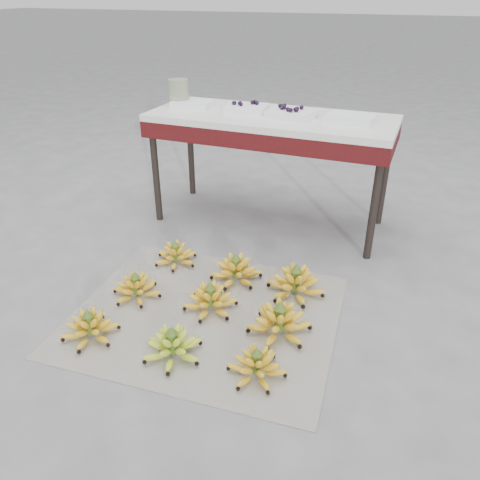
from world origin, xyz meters
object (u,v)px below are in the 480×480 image
at_px(tray_far_left, 193,104).
at_px(tray_right, 291,113).
at_px(bunch_front_right, 257,366).
at_px(glass_jar, 179,92).
at_px(bunch_back_center, 236,271).
at_px(bunch_front_center, 173,346).
at_px(newspaper_mat, 206,314).
at_px(tray_far_right, 350,118).
at_px(vendor_table, 271,128).
at_px(bunch_mid_right, 279,322).
at_px(tray_left, 246,108).
at_px(bunch_front_left, 90,327).
at_px(bunch_back_left, 176,255).
at_px(bunch_mid_center, 210,300).
at_px(bunch_back_right, 295,284).
at_px(bunch_mid_left, 137,288).

xyz_separation_m(tray_far_left, tray_right, (0.67, -0.03, 0.00)).
distance_m(bunch_front_right, tray_far_left, 1.84).
bearing_deg(glass_jar, bunch_back_center, -47.48).
height_order(bunch_front_center, tray_far_left, tray_far_left).
distance_m(bunch_front_right, glass_jar, 1.93).
xyz_separation_m(bunch_front_right, tray_right, (-0.30, 1.38, 0.69)).
relative_size(newspaper_mat, tray_far_right, 4.31).
xyz_separation_m(bunch_front_center, bunch_back_center, (0.02, 0.65, 0.00)).
relative_size(newspaper_mat, bunch_back_center, 4.25).
bearing_deg(bunch_back_center, bunch_front_right, -65.83).
height_order(vendor_table, glass_jar, glass_jar).
distance_m(bunch_mid_right, tray_left, 1.45).
height_order(bunch_front_center, tray_right, tray_right).
bearing_deg(bunch_front_left, bunch_back_left, 67.07).
relative_size(tray_far_left, tray_far_right, 0.91).
relative_size(bunch_front_left, bunch_back_left, 1.02).
bearing_deg(bunch_back_center, bunch_mid_right, -48.71).
xyz_separation_m(bunch_front_left, vendor_table, (0.35, 1.45, 0.58)).
height_order(bunch_mid_center, bunch_back_right, bunch_back_right).
xyz_separation_m(bunch_front_left, tray_left, (0.18, 1.47, 0.69)).
relative_size(newspaper_mat, tray_left, 4.48).
distance_m(bunch_mid_left, tray_far_left, 1.32).
height_order(newspaper_mat, bunch_front_center, bunch_front_center).
bearing_deg(bunch_mid_right, tray_far_right, 63.87).
distance_m(bunch_front_left, vendor_table, 1.60).
relative_size(bunch_front_right, bunch_mid_left, 1.18).
relative_size(bunch_mid_left, tray_far_left, 0.96).
distance_m(newspaper_mat, bunch_front_right, 0.47).
xyz_separation_m(newspaper_mat, bunch_back_right, (0.35, 0.33, 0.06)).
xyz_separation_m(bunch_front_right, bunch_back_center, (-0.35, 0.63, 0.01)).
bearing_deg(bunch_back_center, newspaper_mat, -98.33).
height_order(newspaper_mat, tray_far_left, tray_far_left).
xyz_separation_m(newspaper_mat, bunch_mid_center, (0.01, 0.04, 0.06)).
distance_m(bunch_back_right, tray_left, 1.20).
xyz_separation_m(bunch_back_right, tray_right, (-0.28, 0.76, 0.68)).
distance_m(tray_left, tray_far_right, 0.65).
relative_size(bunch_front_right, tray_far_left, 1.13).
bearing_deg(bunch_mid_left, tray_right, 68.88).
bearing_deg(bunch_back_left, bunch_mid_left, -115.15).
bearing_deg(bunch_back_right, bunch_mid_center, -127.90).
xyz_separation_m(vendor_table, glass_jar, (-0.64, 0.02, 0.17)).
relative_size(bunch_mid_left, bunch_back_center, 0.86).
bearing_deg(tray_far_right, bunch_front_center, -106.72).
relative_size(bunch_back_left, tray_left, 1.12).
relative_size(bunch_back_right, tray_right, 1.18).
height_order(vendor_table, tray_left, tray_left).
distance_m(bunch_front_left, glass_jar, 1.67).
height_order(bunch_back_left, glass_jar, glass_jar).
relative_size(bunch_front_center, bunch_mid_center, 1.06).
xyz_separation_m(bunch_back_left, tray_far_left, (-0.23, 0.74, 0.68)).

